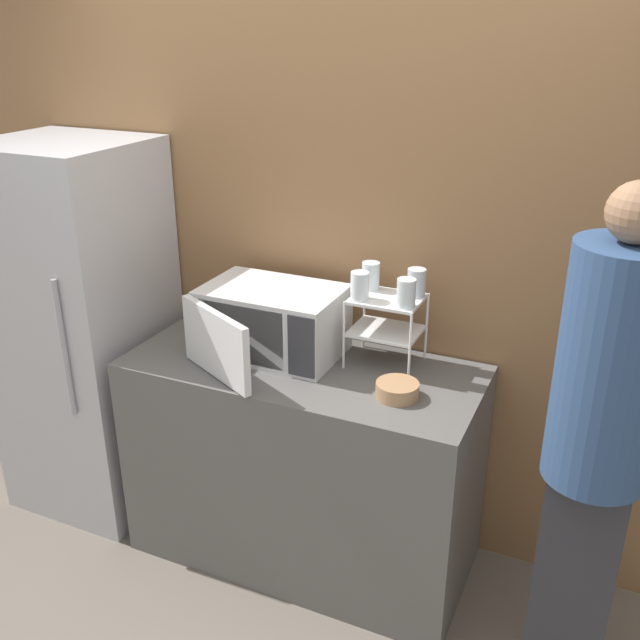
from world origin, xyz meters
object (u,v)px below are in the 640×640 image
Objects in this scene: dish_rack at (386,316)px; bowl at (397,390)px; refrigerator at (84,331)px; glass_back_right at (416,283)px; person at (599,433)px; glass_front_right at (406,293)px; glass_front_left at (360,286)px; glass_back_left at (371,276)px; microwave at (270,322)px.

bowl is at bearing -61.01° from dish_rack.
bowl is at bearing -3.26° from refrigerator.
glass_back_right is 0.91m from person.
dish_rack is at bearing 146.64° from glass_front_right.
glass_front_left is at bearing 160.42° from person.
bowl is (0.23, -0.19, -0.31)m from glass_front_left.
glass_back_left is (-0.19, 0.00, 0.00)m from glass_back_right.
glass_front_left is 0.06× the size of person.
glass_front_right is (-0.00, -0.13, 0.00)m from glass_back_right.
glass_front_right is at bearing 3.57° from refrigerator.
refrigerator is (-1.43, -0.16, -0.26)m from dish_rack.
glass_front_left reaches higher than bowl.
glass_front_left is at bearing 7.12° from microwave.
microwave is at bearing -162.95° from glass_back_right.
microwave is 0.99m from refrigerator.
glass_back_left is at bearing 24.98° from microwave.
dish_rack is 0.33m from bowl.
person reaches higher than glass_front_left.
microwave is 5.31× the size of glass_front_left.
glass_front_left is 1.00× the size of glass_front_right.
person reaches higher than bowl.
glass_back_right is at bearing 8.27° from refrigerator.
dish_rack is 0.18m from glass_front_right.
refrigerator is (-2.28, 0.24, -0.16)m from person.
glass_back_right reaches higher than dish_rack.
glass_back_left is at bearing 179.77° from glass_back_right.
dish_rack is at bearing -146.46° from glass_back_right.
refrigerator reaches higher than bowl.
glass_front_right is 0.06× the size of person.
glass_back_left reaches higher than bowl.
bowl is at bearing -53.36° from glass_back_left.
glass_back_right and glass_front_right have the same top height.
person is 1.04× the size of refrigerator.
glass_back_right is 0.44m from bowl.
microwave is 0.63m from bowl.
bowl is at bearing -12.89° from microwave.
bowl is at bearing -82.48° from glass_back_right.
person is at bearing -25.11° from dish_rack.
glass_back_left is at bearing 9.47° from refrigerator.
person is (0.75, -0.33, -0.23)m from glass_front_right.
bowl is 1.57m from refrigerator.
glass_back_right is 0.69× the size of bowl.
microwave is 0.46m from glass_back_left.
refrigerator is (-1.53, -0.22, -0.40)m from glass_back_right.
glass_front_right is at bearing -90.17° from glass_back_right.
glass_front_left is 1.02m from person.
person is at bearing -12.28° from microwave.
glass_back_left is (-0.19, 0.13, 0.00)m from glass_front_right.
bowl is 0.72m from person.
microwave is 0.43m from glass_front_left.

